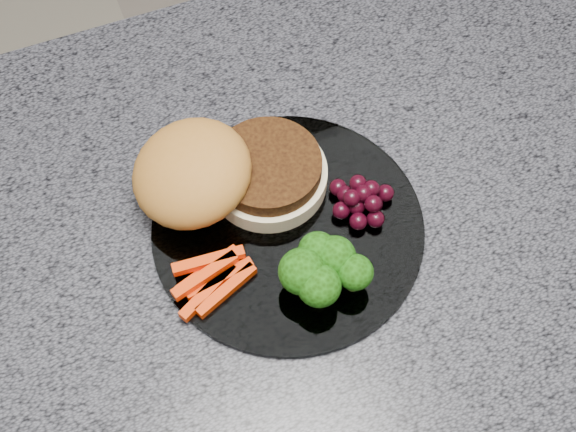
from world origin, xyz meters
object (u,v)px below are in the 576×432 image
object	(u,v)px
grape_bunch	(361,200)
island_cabinet	(290,369)
plate	(288,228)
burger	(220,175)

from	to	relation	value
grape_bunch	island_cabinet	bearing A→B (deg)	160.13
plate	burger	size ratio (longest dim) A/B	1.34
plate	grape_bunch	bearing A→B (deg)	-4.01
burger	island_cabinet	bearing A→B (deg)	-33.82
island_cabinet	grape_bunch	xyz separation A→B (m)	(0.06, -0.02, 0.49)
island_cabinet	plate	bearing A→B (deg)	-119.13
burger	grape_bunch	distance (m)	0.14
burger	plate	bearing A→B (deg)	-48.97
plate	grape_bunch	distance (m)	0.07
island_cabinet	burger	bearing A→B (deg)	141.68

